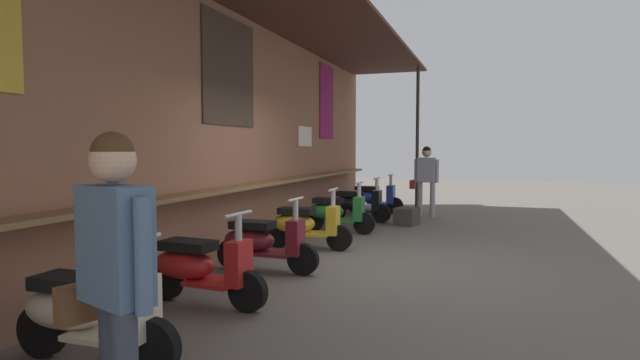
# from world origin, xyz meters

# --- Properties ---
(ground_plane) EXTENTS (38.86, 38.86, 0.00)m
(ground_plane) POSITION_xyz_m (0.00, 0.00, 0.00)
(ground_plane) COLOR #605B54
(market_stall_facade) EXTENTS (13.88, 2.21, 3.68)m
(market_stall_facade) POSITION_xyz_m (-0.00, 1.90, 2.02)
(market_stall_facade) COLOR #8C5B44
(market_stall_facade) RESTS_ON ground_plane
(scooter_cream) EXTENTS (0.46, 1.40, 0.97)m
(scooter_cream) POSITION_xyz_m (-3.76, 1.08, 0.39)
(scooter_cream) COLOR beige
(scooter_cream) RESTS_ON ground_plane
(scooter_red) EXTENTS (0.49, 1.40, 0.97)m
(scooter_red) POSITION_xyz_m (-2.28, 1.08, 0.39)
(scooter_red) COLOR red
(scooter_red) RESTS_ON ground_plane
(scooter_maroon) EXTENTS (0.46, 1.40, 0.97)m
(scooter_maroon) POSITION_xyz_m (-0.82, 1.08, 0.39)
(scooter_maroon) COLOR maroon
(scooter_maroon) RESTS_ON ground_plane
(scooter_yellow) EXTENTS (0.46, 1.40, 0.97)m
(scooter_yellow) POSITION_xyz_m (0.72, 1.08, 0.39)
(scooter_yellow) COLOR gold
(scooter_yellow) RESTS_ON ground_plane
(scooter_green) EXTENTS (0.46, 1.40, 0.97)m
(scooter_green) POSITION_xyz_m (2.33, 1.08, 0.39)
(scooter_green) COLOR #237533
(scooter_green) RESTS_ON ground_plane
(scooter_black) EXTENTS (0.46, 1.40, 0.97)m
(scooter_black) POSITION_xyz_m (3.84, 1.08, 0.39)
(scooter_black) COLOR black
(scooter_black) RESTS_ON ground_plane
(scooter_blue) EXTENTS (0.46, 1.40, 0.97)m
(scooter_blue) POSITION_xyz_m (5.39, 1.08, 0.39)
(scooter_blue) COLOR #233D9E
(scooter_blue) RESTS_ON ground_plane
(shopper_with_handbag) EXTENTS (0.26, 0.65, 1.63)m
(shopper_with_handbag) POSITION_xyz_m (5.11, -0.26, 0.99)
(shopper_with_handbag) COLOR #999EA8
(shopper_with_handbag) RESTS_ON ground_plane
(shopper_browsing) EXTENTS (0.39, 0.67, 1.67)m
(shopper_browsing) POSITION_xyz_m (-4.62, 0.05, 1.01)
(shopper_browsing) COLOR #383D4C
(shopper_browsing) RESTS_ON ground_plane
(merchandise_crate) EXTENTS (0.58, 0.50, 0.35)m
(merchandise_crate) POSITION_xyz_m (3.72, -0.06, 0.18)
(merchandise_crate) COLOR #3D3833
(merchandise_crate) RESTS_ON ground_plane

